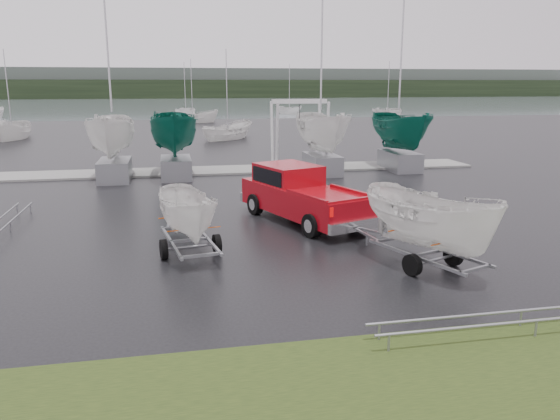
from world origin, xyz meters
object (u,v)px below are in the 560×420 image
(trailer_hitched, at_px, (434,169))
(pickup_truck, at_px, (299,192))
(boat_hoist, at_px, (299,124))
(trailer_parked, at_px, (187,175))

(trailer_hitched, bearing_deg, pickup_truck, 90.00)
(trailer_hitched, bearing_deg, boat_hoist, 67.76)
(trailer_parked, bearing_deg, pickup_truck, 30.94)
(trailer_parked, bearing_deg, trailer_hitched, -30.96)
(trailer_hitched, distance_m, boat_hoist, 18.42)
(trailer_parked, distance_m, boat_hoist, 17.34)
(trailer_hitched, xyz_separation_m, boat_hoist, (0.68, 18.41, -0.14))
(boat_hoist, bearing_deg, trailer_parked, -114.38)
(trailer_hitched, relative_size, trailer_parked, 1.16)
(pickup_truck, distance_m, trailer_parked, 5.68)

